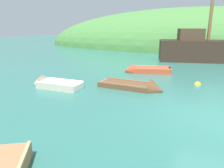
% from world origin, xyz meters
% --- Properties ---
extents(ground_plane, '(120.00, 120.00, 0.00)m').
position_xyz_m(ground_plane, '(0.00, 0.00, 0.00)').
color(ground_plane, '#2D6B60').
extents(shore_hill, '(51.35, 20.00, 12.26)m').
position_xyz_m(shore_hill, '(-2.70, 28.05, 0.00)').
color(shore_hill, '#477F3D').
rests_on(shore_hill, ground).
extents(rowboat_near_dock, '(3.60, 1.26, 1.11)m').
position_xyz_m(rowboat_near_dock, '(-3.71, 2.45, 0.08)').
color(rowboat_near_dock, brown).
rests_on(rowboat_near_dock, ground).
extents(rowboat_outer_right, '(3.52, 2.08, 1.07)m').
position_xyz_m(rowboat_outer_right, '(-4.46, 6.75, 0.13)').
color(rowboat_outer_right, '#C64C2D').
rests_on(rowboat_outer_right, ground).
extents(rowboat_outer_left, '(3.05, 1.15, 1.02)m').
position_xyz_m(rowboat_outer_left, '(-8.06, 0.89, 0.12)').
color(rowboat_outer_left, beige).
rests_on(rowboat_outer_left, ground).
extents(buoy_yellow, '(0.37, 0.37, 0.37)m').
position_xyz_m(buoy_yellow, '(-0.73, 4.71, 0.00)').
color(buoy_yellow, yellow).
rests_on(buoy_yellow, ground).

